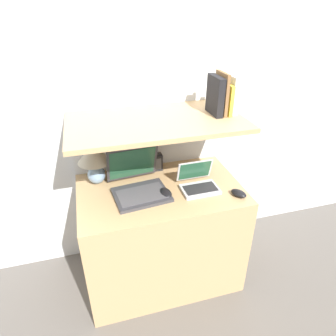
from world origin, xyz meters
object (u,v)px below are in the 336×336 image
Objects in this scene: second_mouse at (239,193)px; book_black at (215,96)px; table_lamp at (94,159)px; laptop_small at (198,183)px; book_brown at (222,93)px; computer_mouse at (166,193)px; router_box at (153,162)px; book_white at (231,94)px; laptop_large at (138,184)px; book_yellow at (226,98)px.

book_black is at bearing 105.50° from second_mouse.
table_lamp is 0.67m from laptop_small.
table_lamp is at bearing 158.65° from laptop_small.
computer_mouse is at bearing -158.52° from book_brown.
router_box is 0.54× the size of book_white.
laptop_large is 0.18m from computer_mouse.
laptop_small is at bearing -21.35° from table_lamp.
table_lamp reaches higher than computer_mouse.
second_mouse is (0.82, -0.39, -0.16)m from table_lamp.
router_box is at bearing 157.63° from book_yellow.
book_brown reaches higher than book_black.
book_yellow is (0.42, 0.15, 0.51)m from computer_mouse.
book_brown is (0.78, -0.11, 0.38)m from table_lamp.
book_yellow is (0.57, 0.06, 0.47)m from laptop_large.
router_box is at bearing 126.04° from laptop_small.
book_black is (0.35, -0.17, 0.49)m from router_box.
book_white reaches higher than router_box.
second_mouse is at bearing -46.74° from router_box.
book_yellow is at bearing 180.00° from book_white.
laptop_large is 0.71m from book_black.
computer_mouse is 0.53× the size of book_white.
second_mouse is 0.98× the size of router_box.
book_brown is at bearing 180.00° from book_yellow.
table_lamp is 0.89m from book_yellow.
laptop_small is at bearing -9.85° from laptop_large.
book_yellow reaches higher than router_box.
book_brown is at bearing 21.48° from computer_mouse.
book_white reaches higher than laptop_small.
router_box is (0.39, 0.06, -0.12)m from table_lamp.
table_lamp is 1.18× the size of book_black.
laptop_large reaches higher than router_box.
book_brown is at bearing 0.00° from book_black.
book_black reaches higher than laptop_small.
table_lamp is at bearing 154.50° from second_mouse.
computer_mouse is at bearing -30.45° from laptop_large.
book_brown reaches higher than book_white.
laptop_large is 3.17× the size of computer_mouse.
book_white is at bearing -7.42° from table_lamp.
book_white reaches higher than table_lamp.
computer_mouse and second_mouse have the same top height.
router_box is at bearing 156.07° from book_brown.
table_lamp is 0.32m from laptop_large.
computer_mouse is at bearing -161.40° from book_white.
book_black reaches higher than book_yellow.
book_yellow is 0.73× the size of book_brown.
laptop_small is at bearing -135.06° from book_black.
book_white is at bearing 18.60° from computer_mouse.
book_black reaches higher than book_white.
table_lamp is 0.50m from computer_mouse.
table_lamp is 0.84m from book_black.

